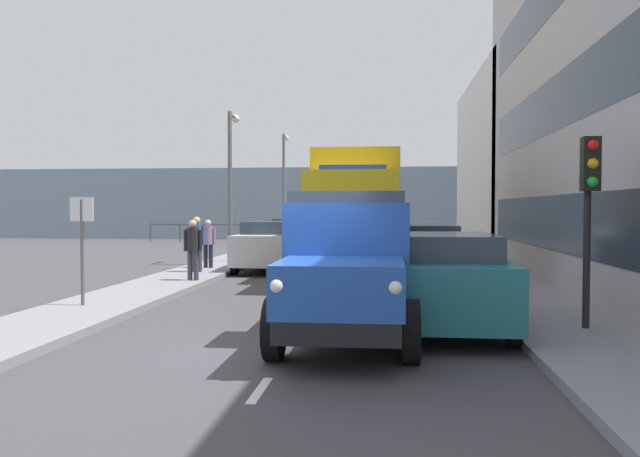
{
  "coord_description": "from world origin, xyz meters",
  "views": [
    {
      "loc": [
        -1.51,
        9.53,
        2.16
      ],
      "look_at": [
        0.77,
        -11.84,
        1.49
      ],
      "focal_mm": 35.82,
      "sensor_mm": 36.0,
      "label": 1
    }
  ],
  "objects_px": {
    "car_black_kerbside_1": "(428,254)",
    "lamp_post_promenade": "(231,171)",
    "truck_vintage_blue": "(348,270)",
    "car_red_oppositeside_1": "(293,238)",
    "lorry_cargo_yellow": "(358,211)",
    "car_teal_kerbside_near": "(450,280)",
    "pedestrian_by_lamp": "(208,240)",
    "car_silver_oppositeside_0": "(268,245)",
    "pedestrian_in_dark_coat": "(193,245)",
    "street_sign": "(82,232)",
    "pedestrian_near_railing": "(197,239)",
    "lamp_post_far": "(284,178)",
    "traffic_light_near": "(589,190)",
    "car_white_oppositeside_2": "(311,232)"
  },
  "relations": [
    {
      "from": "pedestrian_in_dark_coat",
      "to": "traffic_light_near",
      "type": "xyz_separation_m",
      "value": [
        -8.77,
        6.36,
        1.32
      ]
    },
    {
      "from": "car_teal_kerbside_near",
      "to": "street_sign",
      "type": "relative_size",
      "value": 1.97
    },
    {
      "from": "car_teal_kerbside_near",
      "to": "lamp_post_far",
      "type": "bearing_deg",
      "value": -74.32
    },
    {
      "from": "car_red_oppositeside_1",
      "to": "lamp_post_far",
      "type": "distance_m",
      "value": 10.1
    },
    {
      "from": "lorry_cargo_yellow",
      "to": "car_teal_kerbside_near",
      "type": "bearing_deg",
      "value": 104.05
    },
    {
      "from": "car_teal_kerbside_near",
      "to": "street_sign",
      "type": "bearing_deg",
      "value": -8.86
    },
    {
      "from": "pedestrian_in_dark_coat",
      "to": "street_sign",
      "type": "height_order",
      "value": "street_sign"
    },
    {
      "from": "car_red_oppositeside_1",
      "to": "pedestrian_near_railing",
      "type": "distance_m",
      "value": 8.02
    },
    {
      "from": "lamp_post_far",
      "to": "pedestrian_in_dark_coat",
      "type": "bearing_deg",
      "value": 91.77
    },
    {
      "from": "truck_vintage_blue",
      "to": "pedestrian_in_dark_coat",
      "type": "height_order",
      "value": "truck_vintage_blue"
    },
    {
      "from": "car_silver_oppositeside_0",
      "to": "car_red_oppositeside_1",
      "type": "bearing_deg",
      "value": -90.0
    },
    {
      "from": "car_black_kerbside_1",
      "to": "pedestrian_in_dark_coat",
      "type": "xyz_separation_m",
      "value": [
        6.53,
        0.43,
        0.25
      ]
    },
    {
      "from": "lorry_cargo_yellow",
      "to": "car_red_oppositeside_1",
      "type": "height_order",
      "value": "lorry_cargo_yellow"
    },
    {
      "from": "car_white_oppositeside_2",
      "to": "street_sign",
      "type": "height_order",
      "value": "street_sign"
    },
    {
      "from": "lorry_cargo_yellow",
      "to": "street_sign",
      "type": "bearing_deg",
      "value": 51.81
    },
    {
      "from": "car_red_oppositeside_1",
      "to": "lamp_post_promenade",
      "type": "height_order",
      "value": "lamp_post_promenade"
    },
    {
      "from": "pedestrian_near_railing",
      "to": "traffic_light_near",
      "type": "relative_size",
      "value": 0.55
    },
    {
      "from": "truck_vintage_blue",
      "to": "lamp_post_promenade",
      "type": "bearing_deg",
      "value": -68.77
    },
    {
      "from": "car_teal_kerbside_near",
      "to": "truck_vintage_blue",
      "type": "bearing_deg",
      "value": 36.19
    },
    {
      "from": "car_teal_kerbside_near",
      "to": "traffic_light_near",
      "type": "relative_size",
      "value": 1.39
    },
    {
      "from": "car_white_oppositeside_2",
      "to": "pedestrian_in_dark_coat",
      "type": "bearing_deg",
      "value": 85.41
    },
    {
      "from": "car_white_oppositeside_2",
      "to": "lamp_post_promenade",
      "type": "relative_size",
      "value": 0.79
    },
    {
      "from": "car_teal_kerbside_near",
      "to": "lamp_post_far",
      "type": "relative_size",
      "value": 0.7
    },
    {
      "from": "lamp_post_far",
      "to": "car_black_kerbside_1",
      "type": "bearing_deg",
      "value": 110.49
    },
    {
      "from": "pedestrian_in_dark_coat",
      "to": "lamp_post_far",
      "type": "relative_size",
      "value": 0.27
    },
    {
      "from": "car_white_oppositeside_2",
      "to": "lamp_post_promenade",
      "type": "xyz_separation_m",
      "value": [
        1.87,
        9.98,
        2.7
      ]
    },
    {
      "from": "pedestrian_near_railing",
      "to": "car_white_oppositeside_2",
      "type": "bearing_deg",
      "value": -97.71
    },
    {
      "from": "pedestrian_in_dark_coat",
      "to": "car_silver_oppositeside_0",
      "type": "bearing_deg",
      "value": -107.43
    },
    {
      "from": "car_teal_kerbside_near",
      "to": "street_sign",
      "type": "xyz_separation_m",
      "value": [
        7.42,
        -1.16,
        0.79
      ]
    },
    {
      "from": "lamp_post_promenade",
      "to": "street_sign",
      "type": "xyz_separation_m",
      "value": [
        0.34,
        11.32,
        -1.92
      ]
    },
    {
      "from": "lorry_cargo_yellow",
      "to": "lamp_post_far",
      "type": "bearing_deg",
      "value": -73.58
    },
    {
      "from": "pedestrian_near_railing",
      "to": "lamp_post_promenade",
      "type": "bearing_deg",
      "value": -90.78
    },
    {
      "from": "truck_vintage_blue",
      "to": "car_white_oppositeside_2",
      "type": "distance_m",
      "value": 23.98
    },
    {
      "from": "car_black_kerbside_1",
      "to": "lamp_post_promenade",
      "type": "distance_m",
      "value": 9.76
    },
    {
      "from": "traffic_light_near",
      "to": "lamp_post_far",
      "type": "relative_size",
      "value": 0.5
    },
    {
      "from": "car_red_oppositeside_1",
      "to": "traffic_light_near",
      "type": "bearing_deg",
      "value": 114.33
    },
    {
      "from": "car_black_kerbside_1",
      "to": "truck_vintage_blue",
      "type": "bearing_deg",
      "value": 77.14
    },
    {
      "from": "truck_vintage_blue",
      "to": "traffic_light_near",
      "type": "xyz_separation_m",
      "value": [
        -3.97,
        -0.81,
        1.29
      ]
    },
    {
      "from": "pedestrian_near_railing",
      "to": "lorry_cargo_yellow",
      "type": "bearing_deg",
      "value": 177.79
    },
    {
      "from": "pedestrian_near_railing",
      "to": "lamp_post_far",
      "type": "relative_size",
      "value": 0.28
    },
    {
      "from": "lamp_post_promenade",
      "to": "pedestrian_near_railing",
      "type": "bearing_deg",
      "value": 89.22
    },
    {
      "from": "traffic_light_near",
      "to": "lamp_post_promenade",
      "type": "distance_m",
      "value": 15.98
    },
    {
      "from": "car_red_oppositeside_1",
      "to": "lamp_post_promenade",
      "type": "xyz_separation_m",
      "value": [
        1.87,
        3.53,
        2.7
      ]
    },
    {
      "from": "car_teal_kerbside_near",
      "to": "pedestrian_near_railing",
      "type": "height_order",
      "value": "pedestrian_near_railing"
    },
    {
      "from": "car_silver_oppositeside_0",
      "to": "pedestrian_near_railing",
      "type": "bearing_deg",
      "value": 44.59
    },
    {
      "from": "pedestrian_by_lamp",
      "to": "lamp_post_promenade",
      "type": "relative_size",
      "value": 0.29
    },
    {
      "from": "car_silver_oppositeside_0",
      "to": "pedestrian_in_dark_coat",
      "type": "height_order",
      "value": "pedestrian_in_dark_coat"
    },
    {
      "from": "lorry_cargo_yellow",
      "to": "car_black_kerbside_1",
      "type": "relative_size",
      "value": 1.9
    },
    {
      "from": "pedestrian_by_lamp",
      "to": "street_sign",
      "type": "relative_size",
      "value": 0.73
    },
    {
      "from": "car_white_oppositeside_2",
      "to": "traffic_light_near",
      "type": "xyz_separation_m",
      "value": [
        -7.44,
        22.91,
        1.58
      ]
    }
  ]
}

